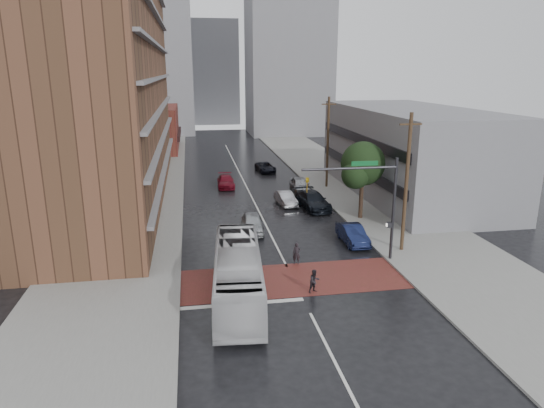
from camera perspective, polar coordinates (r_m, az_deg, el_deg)
name	(u,v)px	position (r m, az deg, el deg)	size (l,w,h in m)	color
ground	(295,283)	(30.52, 2.70, -9.23)	(160.00, 160.00, 0.00)	black
crosswalk	(293,279)	(30.96, 2.50, -8.83)	(14.00, 5.00, 0.02)	maroon
sidewalk_west	(141,192)	(53.87, -15.15, 1.36)	(9.00, 90.00, 0.15)	gray
sidewalk_east	(347,184)	(56.37, 8.79, 2.34)	(9.00, 90.00, 0.15)	gray
apartment_block	(103,56)	(51.70, -19.25, 16.08)	(10.00, 44.00, 28.00)	brown
storefront_west	(153,129)	(81.81, -13.87, 8.59)	(8.00, 16.00, 7.00)	maroon
building_east	(409,152)	(52.82, 15.87, 5.94)	(11.00, 26.00, 9.00)	gray
distant_tower_west	(146,53)	(105.41, -14.55, 16.83)	(18.00, 16.00, 32.00)	gray
distant_tower_east	(288,42)	(101.19, 1.94, 18.50)	(16.00, 14.00, 36.00)	gray
distant_tower_center	(213,73)	(122.21, -7.00, 15.08)	(12.00, 10.00, 24.00)	gray
street_tree	(363,167)	(42.47, 10.64, 4.36)	(4.20, 4.10, 6.90)	#332319
signal_mast	(374,195)	(32.85, 11.90, 1.02)	(6.50, 0.30, 7.20)	#2D2D33
utility_pole_near	(406,183)	(35.25, 15.54, 2.45)	(1.60, 0.26, 10.00)	#473321
utility_pole_far	(328,142)	(53.71, 6.58, 7.27)	(1.60, 0.26, 10.00)	#473321
transit_bus	(238,274)	(27.98, -4.02, -8.19)	(2.58, 11.03, 3.07)	silver
pedestrian_a	(297,253)	(33.02, 2.92, -5.83)	(0.55, 0.36, 1.51)	black
pedestrian_b	(314,281)	(29.08, 5.02, -9.02)	(0.70, 0.55, 1.44)	black
car_travel_a	(252,223)	(39.35, -2.33, -2.28)	(1.76, 4.37, 1.49)	#A5A9AD
car_travel_b	(286,198)	(47.19, 1.61, 0.65)	(1.39, 3.99, 1.31)	#B9BBC1
car_travel_c	(226,181)	(54.65, -5.45, 2.66)	(1.84, 4.52, 1.31)	maroon
suv_travel	(265,167)	(62.72, -0.77, 4.36)	(2.02, 4.39, 1.22)	black
car_parked_near	(353,234)	(37.34, 9.47, -3.55)	(1.49, 4.26, 1.40)	#121A3F
car_parked_mid	(313,201)	(46.08, 4.84, 0.41)	(2.22, 5.45, 1.58)	black
car_parked_far	(300,185)	(52.21, 3.33, 2.24)	(1.85, 4.61, 1.57)	#9EA1A5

